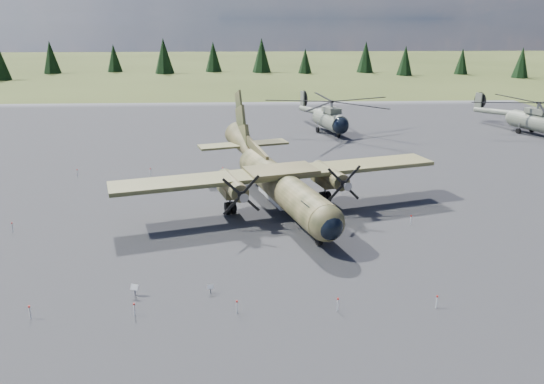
{
  "coord_description": "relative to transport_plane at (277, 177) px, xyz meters",
  "views": [
    {
      "loc": [
        2.7,
        -41.17,
        16.63
      ],
      "look_at": [
        4.84,
        2.0,
        2.46
      ],
      "focal_mm": 35.0,
      "sensor_mm": 36.0,
      "label": 1
    }
  ],
  "objects": [
    {
      "name": "apron",
      "position": [
        -5.45,
        4.79,
        -2.83
      ],
      "size": [
        120.0,
        120.0,
        0.04
      ],
      "primitive_type": "cube",
      "color": "#5A5B5F",
      "rests_on": "ground"
    },
    {
      "name": "helicopter_near",
      "position": [
        9.88,
        32.48,
        0.77
      ],
      "size": [
        24.39,
        25.44,
        5.08
      ],
      "rotation": [
        0.0,
        0.0,
        0.26
      ],
      "color": "slate",
      "rests_on": "ground"
    },
    {
      "name": "info_placard_left",
      "position": [
        -9.9,
        -16.3,
        -2.3
      ],
      "size": [
        0.55,
        0.37,
        0.79
      ],
      "rotation": [
        0.0,
        0.0,
        -0.34
      ],
      "color": "gray",
      "rests_on": "ground"
    },
    {
      "name": "transport_plane",
      "position": [
        0.0,
        0.0,
        0.0
      ],
      "size": [
        29.52,
        26.36,
        9.85
      ],
      "rotation": [
        0.0,
        0.0,
        0.28
      ],
      "color": "#393B20",
      "rests_on": "ground"
    },
    {
      "name": "info_placard_right",
      "position": [
        -5.18,
        -16.21,
        -2.42
      ],
      "size": [
        0.41,
        0.21,
        0.62
      ],
      "rotation": [
        0.0,
        0.0,
        0.11
      ],
      "color": "gray",
      "rests_on": "ground"
    },
    {
      "name": "treeline",
      "position": [
        3.84,
        3.04,
        1.92
      ],
      "size": [
        299.0,
        292.3,
        10.95
      ],
      "color": "black",
      "rests_on": "ground"
    },
    {
      "name": "ground",
      "position": [
        -5.45,
        -5.21,
        -2.83
      ],
      "size": [
        500.0,
        500.0,
        0.0
      ],
      "primitive_type": "plane",
      "color": "#4F5A28",
      "rests_on": "ground"
    },
    {
      "name": "helicopter_mid",
      "position": [
        40.25,
        30.35,
        0.69
      ],
      "size": [
        25.02,
        25.11,
        4.96
      ],
      "rotation": [
        0.0,
        0.0,
        0.35
      ],
      "color": "slate",
      "rests_on": "ground"
    },
    {
      "name": "barrier_fence",
      "position": [
        -5.91,
        -5.29,
        -2.32
      ],
      "size": [
        33.12,
        29.62,
        0.85
      ],
      "color": "silver",
      "rests_on": "ground"
    }
  ]
}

